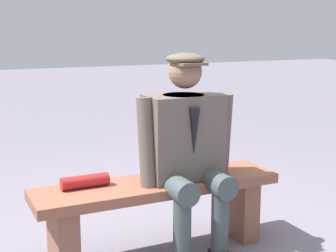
% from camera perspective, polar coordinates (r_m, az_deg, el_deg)
% --- Properties ---
extents(ground_plane, '(30.00, 30.00, 0.00)m').
position_cam_1_polar(ground_plane, '(3.32, -1.16, -14.26)').
color(ground_plane, slate).
extents(bench, '(1.58, 0.40, 0.48)m').
position_cam_1_polar(bench, '(3.19, -1.18, -8.84)').
color(bench, brown).
rests_on(bench, ground).
extents(seated_man, '(0.65, 0.57, 1.28)m').
position_cam_1_polar(seated_man, '(3.12, 2.20, -2.18)').
color(seated_man, brown).
rests_on(seated_man, ground).
extents(rolled_magazine, '(0.29, 0.08, 0.08)m').
position_cam_1_polar(rolled_magazine, '(3.05, -9.54, -6.31)').
color(rolled_magazine, '#B21E1E').
rests_on(rolled_magazine, bench).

